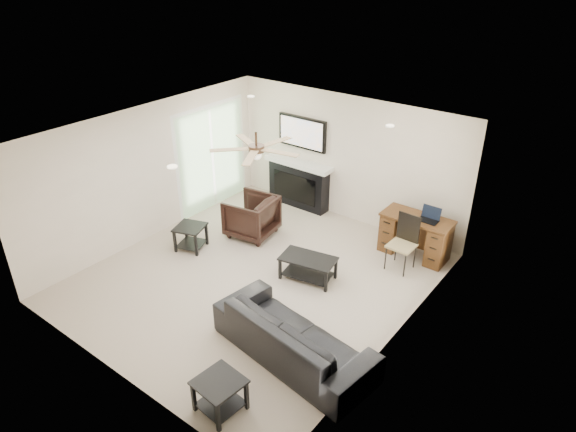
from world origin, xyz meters
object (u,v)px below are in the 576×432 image
(sofa, at_px, (294,336))
(fireplace_unit, at_px, (298,163))
(armchair, at_px, (251,216))
(desk, at_px, (415,236))
(coffee_table, at_px, (308,268))

(sofa, height_order, fireplace_unit, fireplace_unit)
(armchair, height_order, fireplace_unit, fireplace_unit)
(desk, bearing_deg, sofa, -92.97)
(sofa, xyz_separation_m, desk, (0.17, 3.35, 0.04))
(coffee_table, distance_m, desk, 2.06)
(coffee_table, bearing_deg, desk, 47.54)
(fireplace_unit, bearing_deg, armchair, -88.55)
(coffee_table, height_order, desk, desk)
(sofa, xyz_separation_m, armchair, (-2.60, 2.15, 0.05))
(coffee_table, bearing_deg, sofa, -71.54)
(sofa, bearing_deg, coffee_table, -52.52)
(desk, bearing_deg, armchair, -156.64)
(fireplace_unit, distance_m, desk, 2.89)
(armchair, relative_size, fireplace_unit, 0.45)
(desk, bearing_deg, coffee_table, -121.56)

